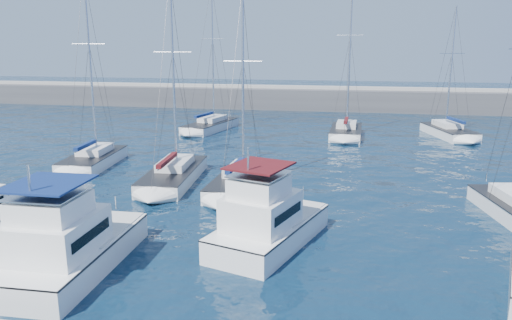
% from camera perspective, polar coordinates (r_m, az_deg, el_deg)
% --- Properties ---
extents(ground, '(220.00, 220.00, 0.00)m').
position_cam_1_polar(ground, '(25.53, 1.99, -9.29)').
color(ground, black).
rests_on(ground, ground).
extents(breakwater, '(160.00, 6.00, 4.45)m').
position_cam_1_polar(breakwater, '(75.90, 8.07, 6.56)').
color(breakwater, '#424244').
rests_on(breakwater, ground).
extents(motor_yacht_port_inner, '(3.97, 8.44, 4.69)m').
position_cam_1_polar(motor_yacht_port_inner, '(23.48, -20.93, -9.30)').
color(motor_yacht_port_inner, silver).
rests_on(motor_yacht_port_inner, ground).
extents(motor_yacht_stbd_inner, '(5.49, 8.21, 4.69)m').
position_cam_1_polar(motor_yacht_stbd_inner, '(24.61, 1.22, -7.33)').
color(motor_yacht_stbd_inner, silver).
rests_on(motor_yacht_stbd_inner, ground).
extents(sailboat_mid_a, '(3.72, 7.91, 15.52)m').
position_cam_1_polar(sailboat_mid_a, '(42.67, -18.07, 0.10)').
color(sailboat_mid_a, silver).
rests_on(sailboat_mid_a, ground).
extents(sailboat_mid_b, '(3.74, 9.19, 14.62)m').
position_cam_1_polar(sailboat_mid_b, '(36.38, -9.37, -1.67)').
color(sailboat_mid_b, silver).
rests_on(sailboat_mid_b, ground).
extents(sailboat_mid_c, '(3.25, 8.41, 13.68)m').
position_cam_1_polar(sailboat_mid_c, '(34.26, -1.77, -2.44)').
color(sailboat_mid_c, silver).
rests_on(sailboat_mid_c, ground).
extents(sailboat_back_a, '(4.88, 9.18, 16.34)m').
position_cam_1_polar(sailboat_back_a, '(57.34, -5.21, 3.96)').
color(sailboat_back_a, silver).
rests_on(sailboat_back_a, ground).
extents(sailboat_back_b, '(3.41, 7.81, 16.90)m').
position_cam_1_polar(sailboat_back_b, '(53.95, 10.26, 3.22)').
color(sailboat_back_b, silver).
rests_on(sailboat_back_b, ground).
extents(sailboat_back_c, '(5.11, 8.60, 13.85)m').
position_cam_1_polar(sailboat_back_c, '(57.08, 21.15, 3.04)').
color(sailboat_back_c, silver).
rests_on(sailboat_back_c, ground).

